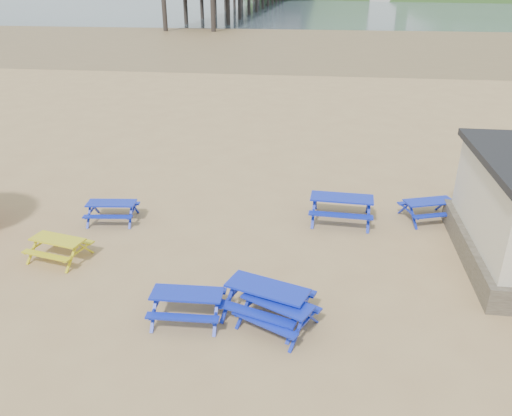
# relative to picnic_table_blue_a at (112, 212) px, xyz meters

# --- Properties ---
(ground) EXTENTS (400.00, 400.00, 0.00)m
(ground) POSITION_rel_picnic_table_blue_a_xyz_m (4.15, -2.00, -0.33)
(ground) COLOR tan
(ground) RESTS_ON ground
(wet_sand) EXTENTS (400.00, 400.00, 0.00)m
(wet_sand) POSITION_rel_picnic_table_blue_a_xyz_m (4.15, 53.00, -0.33)
(wet_sand) COLOR olive
(wet_sand) RESTS_ON ground
(sea) EXTENTS (400.00, 400.00, 0.00)m
(sea) POSITION_rel_picnic_table_blue_a_xyz_m (4.15, 168.00, -0.33)
(sea) COLOR #42525E
(sea) RESTS_ON ground
(picnic_table_blue_a) EXTENTS (1.73, 1.45, 0.67)m
(picnic_table_blue_a) POSITION_rel_picnic_table_blue_a_xyz_m (0.00, 0.00, 0.00)
(picnic_table_blue_a) COLOR #0940B8
(picnic_table_blue_a) RESTS_ON ground
(picnic_table_blue_b) EXTENTS (2.12, 1.74, 0.86)m
(picnic_table_blue_b) POSITION_rel_picnic_table_blue_a_xyz_m (7.55, 1.04, 0.10)
(picnic_table_blue_b) COLOR #0940B8
(picnic_table_blue_b) RESTS_ON ground
(picnic_table_blue_c) EXTENTS (1.97, 1.78, 0.68)m
(picnic_table_blue_c) POSITION_rel_picnic_table_blue_a_xyz_m (10.44, 1.52, 0.01)
(picnic_table_blue_c) COLOR #0940B8
(picnic_table_blue_c) RESTS_ON ground
(picnic_table_blue_d) EXTENTS (2.07, 1.93, 0.69)m
(picnic_table_blue_d) POSITION_rel_picnic_table_blue_a_xyz_m (5.99, -4.80, 0.01)
(picnic_table_blue_d) COLOR #0940B8
(picnic_table_blue_d) RESTS_ON ground
(picnic_table_blue_e) EXTENTS (2.34, 2.10, 0.82)m
(picnic_table_blue_e) POSITION_rel_picnic_table_blue_a_xyz_m (5.71, -4.45, 0.08)
(picnic_table_blue_e) COLOR #0940B8
(picnic_table_blue_e) RESTS_ON ground
(picnic_table_yellow) EXTENTS (1.78, 1.55, 0.65)m
(picnic_table_yellow) POSITION_rel_picnic_table_blue_a_xyz_m (-0.54, -2.59, -0.01)
(picnic_table_yellow) COLOR gold
(picnic_table_yellow) RESTS_ON ground
(picnic_table_blue_g) EXTENTS (1.74, 1.42, 0.71)m
(picnic_table_blue_g) POSITION_rel_picnic_table_blue_a_xyz_m (3.85, -4.78, 0.02)
(picnic_table_blue_g) COLOR #0940B8
(picnic_table_blue_g) RESTS_ON ground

